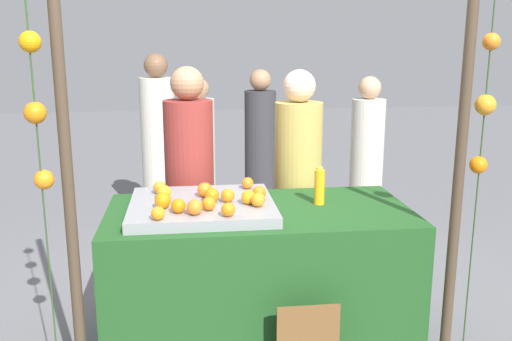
{
  "coord_description": "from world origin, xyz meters",
  "views": [
    {
      "loc": [
        -0.4,
        -3.13,
        1.84
      ],
      "look_at": [
        0.0,
        0.15,
        1.07
      ],
      "focal_mm": 39.42,
      "sensor_mm": 36.0,
      "label": 1
    }
  ],
  "objects_px": {
    "stall_counter": "(259,278)",
    "vendor_left": "(190,196)",
    "orange_0": "(228,210)",
    "vendor_right": "(298,195)",
    "juice_bottle": "(319,187)",
    "orange_1": "(160,187)"
  },
  "relations": [
    {
      "from": "stall_counter",
      "to": "vendor_left",
      "type": "distance_m",
      "value": 0.84
    },
    {
      "from": "orange_0",
      "to": "vendor_left",
      "type": "distance_m",
      "value": 0.99
    },
    {
      "from": "vendor_left",
      "to": "vendor_right",
      "type": "relative_size",
      "value": 1.02
    },
    {
      "from": "stall_counter",
      "to": "vendor_right",
      "type": "distance_m",
      "value": 0.8
    },
    {
      "from": "juice_bottle",
      "to": "vendor_left",
      "type": "relative_size",
      "value": 0.14
    },
    {
      "from": "juice_bottle",
      "to": "vendor_left",
      "type": "distance_m",
      "value": 0.99
    },
    {
      "from": "orange_0",
      "to": "vendor_right",
      "type": "distance_m",
      "value": 1.11
    },
    {
      "from": "stall_counter",
      "to": "orange_0",
      "type": "distance_m",
      "value": 0.64
    },
    {
      "from": "orange_0",
      "to": "vendor_right",
      "type": "height_order",
      "value": "vendor_right"
    },
    {
      "from": "orange_0",
      "to": "juice_bottle",
      "type": "distance_m",
      "value": 0.68
    },
    {
      "from": "vendor_left",
      "to": "vendor_right",
      "type": "height_order",
      "value": "vendor_left"
    },
    {
      "from": "juice_bottle",
      "to": "vendor_left",
      "type": "xyz_separation_m",
      "value": [
        -0.77,
        0.59,
        -0.2
      ]
    },
    {
      "from": "vendor_left",
      "to": "vendor_right",
      "type": "distance_m",
      "value": 0.76
    },
    {
      "from": "stall_counter",
      "to": "orange_0",
      "type": "relative_size",
      "value": 23.51
    },
    {
      "from": "vendor_right",
      "to": "orange_1",
      "type": "bearing_deg",
      "value": -155.11
    },
    {
      "from": "stall_counter",
      "to": "vendor_left",
      "type": "xyz_separation_m",
      "value": [
        -0.4,
        0.66,
        0.34
      ]
    },
    {
      "from": "orange_0",
      "to": "juice_bottle",
      "type": "relative_size",
      "value": 0.33
    },
    {
      "from": "vendor_left",
      "to": "vendor_right",
      "type": "xyz_separation_m",
      "value": [
        0.76,
        -0.02,
        -0.01
      ]
    },
    {
      "from": "orange_0",
      "to": "juice_bottle",
      "type": "xyz_separation_m",
      "value": [
        0.58,
        0.37,
        0.01
      ]
    },
    {
      "from": "stall_counter",
      "to": "orange_1",
      "type": "bearing_deg",
      "value": 160.65
    },
    {
      "from": "orange_1",
      "to": "vendor_right",
      "type": "height_order",
      "value": "vendor_right"
    },
    {
      "from": "orange_1",
      "to": "vendor_right",
      "type": "relative_size",
      "value": 0.05
    }
  ]
}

